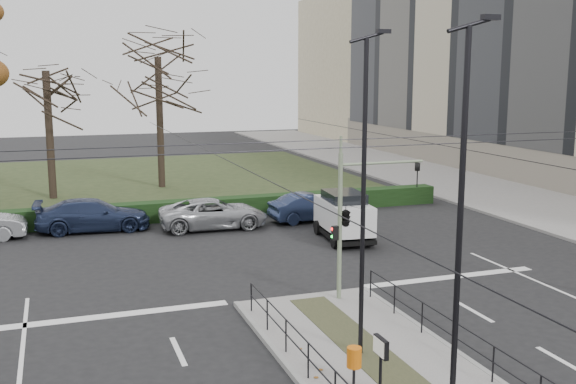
# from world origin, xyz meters

# --- Properties ---
(ground) EXTENTS (140.00, 140.00, 0.00)m
(ground) POSITION_xyz_m (0.00, 0.00, 0.00)
(ground) COLOR black
(ground) RESTS_ON ground
(sidewalk_east) EXTENTS (8.00, 90.00, 0.14)m
(sidewalk_east) POSITION_xyz_m (18.00, 22.00, 0.07)
(sidewalk_east) COLOR slate
(sidewalk_east) RESTS_ON ground
(park) EXTENTS (38.00, 26.00, 0.10)m
(park) POSITION_xyz_m (-6.00, 32.00, 0.05)
(park) COLOR #243018
(park) RESTS_ON ground
(hedge) EXTENTS (38.00, 1.00, 1.00)m
(hedge) POSITION_xyz_m (-6.00, 18.60, 0.50)
(hedge) COLOR black
(hedge) RESTS_ON ground
(median_railing) EXTENTS (4.14, 13.24, 0.92)m
(median_railing) POSITION_xyz_m (0.00, -2.60, 0.98)
(median_railing) COLOR black
(median_railing) RESTS_ON median_island
(catenary) EXTENTS (20.00, 34.00, 6.00)m
(catenary) POSITION_xyz_m (0.00, 1.62, 3.42)
(catenary) COLOR black
(catenary) RESTS_ON ground
(traffic_light) EXTENTS (3.26, 1.87, 4.80)m
(traffic_light) POSITION_xyz_m (1.29, 4.23, 2.93)
(traffic_light) COLOR gray
(traffic_light) RESTS_ON median_island
(litter_bin) EXTENTS (0.36, 0.36, 0.91)m
(litter_bin) POSITION_xyz_m (-1.13, -1.60, 0.79)
(litter_bin) COLOR black
(litter_bin) RESTS_ON median_island
(info_panel) EXTENTS (0.11, 0.52, 2.00)m
(info_panel) POSITION_xyz_m (-1.51, -3.65, 1.71)
(info_panel) COLOR black
(info_panel) RESTS_ON median_island
(streetlamp_median_near) EXTENTS (0.70, 0.14, 8.37)m
(streetlamp_median_near) POSITION_xyz_m (-0.23, -4.38, 4.40)
(streetlamp_median_near) COLOR black
(streetlamp_median_near) RESTS_ON median_island
(streetlamp_median_far) EXTENTS (0.70, 0.14, 8.37)m
(streetlamp_median_far) POSITION_xyz_m (-0.20, -0.02, 4.39)
(streetlamp_median_far) COLOR black
(streetlamp_median_far) RESTS_ON median_island
(parked_car_third) EXTENTS (5.44, 2.52, 1.54)m
(parked_car_third) POSITION_xyz_m (-6.00, 17.49, 0.77)
(parked_car_third) COLOR #1D2643
(parked_car_third) RESTS_ON ground
(parked_car_fourth) EXTENTS (5.34, 2.65, 1.45)m
(parked_car_fourth) POSITION_xyz_m (-0.43, 16.13, 0.73)
(parked_car_fourth) COLOR #999BA0
(parked_car_fourth) RESTS_ON ground
(white_van) EXTENTS (2.15, 4.14, 2.20)m
(white_van) POSITION_xyz_m (4.58, 11.92, 1.16)
(white_van) COLOR silver
(white_van) RESTS_ON ground
(bare_tree_center) EXTENTS (6.89, 6.89, 11.12)m
(bare_tree_center) POSITION_xyz_m (-1.03, 28.56, 7.85)
(bare_tree_center) COLOR black
(bare_tree_center) RESTS_ON park
(bare_tree_near) EXTENTS (4.89, 4.89, 9.95)m
(bare_tree_near) POSITION_xyz_m (-7.78, 26.62, 7.02)
(bare_tree_near) COLOR black
(bare_tree_near) RESTS_ON park
(parked_car_fifth) EXTENTS (4.41, 1.73, 1.43)m
(parked_car_fifth) POSITION_xyz_m (4.65, 16.07, 0.71)
(parked_car_fifth) COLOR #1D2643
(parked_car_fifth) RESTS_ON ground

